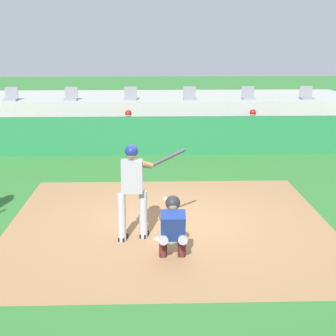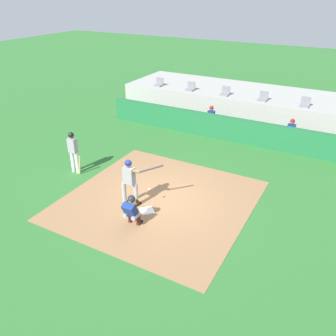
# 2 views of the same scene
# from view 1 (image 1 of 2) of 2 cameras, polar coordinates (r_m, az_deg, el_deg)

# --- Properties ---
(ground_plane) EXTENTS (80.00, 80.00, 0.00)m
(ground_plane) POSITION_cam_1_polar(r_m,az_deg,el_deg) (10.61, 0.13, -6.17)
(ground_plane) COLOR #2D6B2D
(dirt_infield) EXTENTS (6.40, 6.40, 0.01)m
(dirt_infield) POSITION_cam_1_polar(r_m,az_deg,el_deg) (10.61, 0.13, -6.14)
(dirt_infield) COLOR #936B47
(dirt_infield) RESTS_ON ground
(home_plate) EXTENTS (0.62, 0.62, 0.02)m
(home_plate) POSITION_cam_1_polar(r_m,az_deg,el_deg) (9.85, 0.29, -7.65)
(home_plate) COLOR white
(home_plate) RESTS_ON dirt_infield
(batter_at_plate) EXTENTS (1.28, 0.82, 1.80)m
(batter_at_plate) POSITION_cam_1_polar(r_m,az_deg,el_deg) (9.56, -3.75, -1.95)
(batter_at_plate) COLOR #99999E
(batter_at_plate) RESTS_ON ground
(catcher_crouched) EXTENTS (0.48, 1.56, 1.13)m
(catcher_crouched) POSITION_cam_1_polar(r_m,az_deg,el_deg) (8.83, 0.46, -6.21)
(catcher_crouched) COLOR gray
(catcher_crouched) RESTS_ON ground
(dugout_wall) EXTENTS (13.00, 0.30, 1.20)m
(dugout_wall) POSITION_cam_1_polar(r_m,az_deg,el_deg) (16.74, -0.66, 3.50)
(dugout_wall) COLOR #1E6638
(dugout_wall) RESTS_ON ground
(dugout_bench) EXTENTS (11.80, 0.44, 0.45)m
(dugout_bench) POSITION_cam_1_polar(r_m,az_deg,el_deg) (17.79, -0.73, 2.90)
(dugout_bench) COLOR olive
(dugout_bench) RESTS_ON ground
(dugout_player_0) EXTENTS (0.49, 0.70, 1.30)m
(dugout_player_0) POSITION_cam_1_polar(r_m,az_deg,el_deg) (17.57, -4.30, 4.21)
(dugout_player_0) COLOR #939399
(dugout_player_0) RESTS_ON ground
(dugout_player_1) EXTENTS (0.49, 0.70, 1.30)m
(dugout_player_1) POSITION_cam_1_polar(r_m,az_deg,el_deg) (17.88, 9.18, 4.25)
(dugout_player_1) COLOR #939399
(dugout_player_1) RESTS_ON ground
(stands_platform) EXTENTS (15.00, 4.40, 1.40)m
(stands_platform) POSITION_cam_1_polar(r_m,az_deg,el_deg) (21.06, -0.93, 5.97)
(stands_platform) COLOR #9E9E99
(stands_platform) RESTS_ON ground
(stadium_seat_0) EXTENTS (0.46, 0.46, 0.48)m
(stadium_seat_0) POSITION_cam_1_polar(r_m,az_deg,el_deg) (20.09, -16.63, 7.39)
(stadium_seat_0) COLOR slate
(stadium_seat_0) RESTS_ON stands_platform
(stadium_seat_1) EXTENTS (0.46, 0.46, 0.48)m
(stadium_seat_1) POSITION_cam_1_polar(r_m,az_deg,el_deg) (19.66, -10.46, 7.61)
(stadium_seat_1) COLOR slate
(stadium_seat_1) RESTS_ON stands_platform
(stadium_seat_2) EXTENTS (0.46, 0.46, 0.48)m
(stadium_seat_2) POSITION_cam_1_polar(r_m,az_deg,el_deg) (19.46, -4.08, 7.74)
(stadium_seat_2) COLOR slate
(stadium_seat_2) RESTS_ON stands_platform
(stadium_seat_3) EXTENTS (0.46, 0.46, 0.48)m
(stadium_seat_3) POSITION_cam_1_polar(r_m,az_deg,el_deg) (19.50, 2.36, 7.77)
(stadium_seat_3) COLOR slate
(stadium_seat_3) RESTS_ON stands_platform
(stadium_seat_4) EXTENTS (0.46, 0.46, 0.48)m
(stadium_seat_4) POSITION_cam_1_polar(r_m,az_deg,el_deg) (19.78, 8.69, 7.72)
(stadium_seat_4) COLOR slate
(stadium_seat_4) RESTS_ON stands_platform
(stadium_seat_5) EXTENTS (0.46, 0.46, 0.48)m
(stadium_seat_5) POSITION_cam_1_polar(r_m,az_deg,el_deg) (20.28, 14.77, 7.57)
(stadium_seat_5) COLOR slate
(stadium_seat_5) RESTS_ON stands_platform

